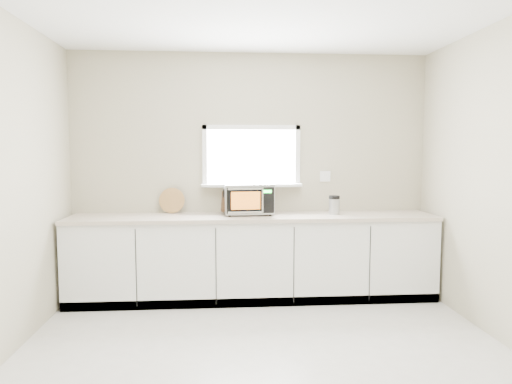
{
  "coord_description": "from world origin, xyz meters",
  "views": [
    {
      "loc": [
        -0.33,
        -3.16,
        1.61
      ],
      "look_at": [
        0.02,
        1.55,
        1.18
      ],
      "focal_mm": 32.0,
      "sensor_mm": 36.0,
      "label": 1
    }
  ],
  "objects": [
    {
      "name": "coffee_grinder",
      "position": [
        0.89,
        1.69,
        1.02
      ],
      "size": [
        0.12,
        0.12,
        0.21
      ],
      "rotation": [
        0.0,
        0.0,
        0.04
      ],
      "color": "#ABADB2",
      "rests_on": "countertop"
    },
    {
      "name": "ground",
      "position": [
        0.0,
        0.0,
        0.0
      ],
      "size": [
        4.0,
        4.0,
        0.0
      ],
      "primitive_type": "plane",
      "color": "beige",
      "rests_on": "ground"
    },
    {
      "name": "microwave",
      "position": [
        -0.05,
        1.78,
        1.1
      ],
      "size": [
        0.55,
        0.45,
        0.34
      ],
      "rotation": [
        0.0,
        0.0,
        0.07
      ],
      "color": "black",
      "rests_on": "countertop"
    },
    {
      "name": "cutting_board",
      "position": [
        -0.89,
        1.94,
        1.06
      ],
      "size": [
        0.28,
        0.07,
        0.28
      ],
      "primitive_type": "cylinder",
      "rotation": [
        1.4,
        0.0,
        0.0
      ],
      "color": "#A57540",
      "rests_on": "countertop"
    },
    {
      "name": "countertop",
      "position": [
        0.0,
        1.69,
        0.9
      ],
      "size": [
        3.92,
        0.64,
        0.04
      ],
      "primitive_type": "cube",
      "color": "beige",
      "rests_on": "cabinets"
    },
    {
      "name": "knife_block",
      "position": [
        -0.28,
        1.81,
        1.05
      ],
      "size": [
        0.15,
        0.23,
        0.31
      ],
      "rotation": [
        0.0,
        0.0,
        -0.25
      ],
      "color": "#412917",
      "rests_on": "countertop"
    },
    {
      "name": "cabinets",
      "position": [
        0.0,
        1.7,
        0.44
      ],
      "size": [
        3.92,
        0.6,
        0.88
      ],
      "primitive_type": "cube",
      "color": "white",
      "rests_on": "ground"
    },
    {
      "name": "back_wall",
      "position": [
        0.0,
        2.0,
        1.36
      ],
      "size": [
        4.0,
        0.17,
        2.7
      ],
      "color": "#B0A88C",
      "rests_on": "ground"
    }
  ]
}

